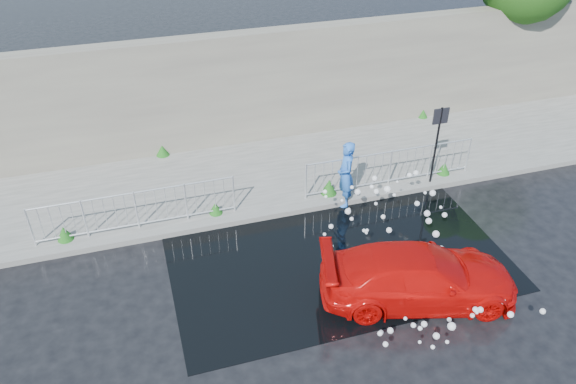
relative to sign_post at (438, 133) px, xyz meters
name	(u,v)px	position (x,y,z in m)	size (l,w,h in m)	color
ground	(331,287)	(-4.20, -3.10, -1.72)	(90.00, 90.00, 0.00)	black
pavement	(272,173)	(-4.20, 1.90, -1.65)	(30.00, 4.00, 0.15)	#5E5E59
curb	(292,211)	(-4.20, -0.10, -1.64)	(30.00, 0.25, 0.16)	#5E5E59
retaining_wall	(252,87)	(-4.20, 4.10, 0.18)	(30.00, 0.60, 3.50)	#655E55
puddle	(336,255)	(-3.70, -2.10, -1.72)	(8.00, 5.00, 0.01)	black
sign_post	(438,133)	(0.00, 0.00, 0.00)	(0.45, 0.06, 2.50)	black
railing_left	(136,209)	(-8.20, 0.25, -0.99)	(5.05, 0.05, 1.10)	silver
railing_right	(390,166)	(-1.20, 0.25, -0.99)	(5.05, 0.05, 1.10)	silver
weeds	(272,178)	(-4.38, 1.26, -1.39)	(12.17, 3.93, 0.44)	#134211
water_spray	(406,238)	(-2.25, -2.80, -0.97)	(3.39, 5.61, 1.00)	white
red_car	(419,276)	(-2.50, -3.93, -1.10)	(1.75, 4.30, 1.25)	red
person	(346,175)	(-2.70, -0.10, -0.77)	(0.69, 0.46, 1.91)	blue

